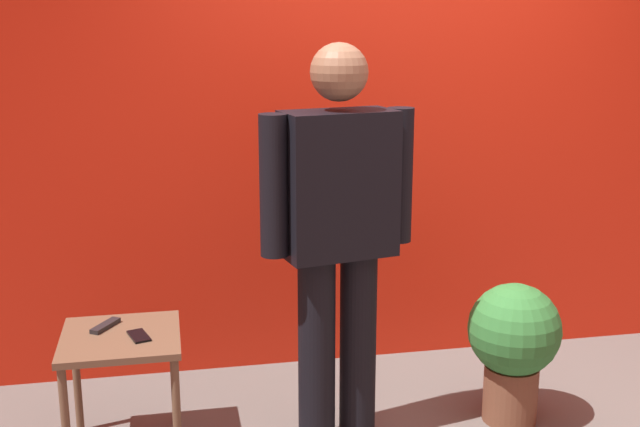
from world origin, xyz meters
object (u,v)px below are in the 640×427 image
side_table (122,354)px  potted_plant (514,341)px  tv_remote (105,326)px  cell_phone (139,336)px  standing_person (338,228)px

side_table → potted_plant: bearing=-1.9°
side_table → potted_plant: potted_plant is taller
tv_remote → potted_plant: (1.88, -0.16, -0.16)m
side_table → cell_phone: cell_phone is taller
side_table → cell_phone: (0.08, -0.04, 0.09)m
standing_person → cell_phone: 0.98m
standing_person → cell_phone: standing_person is taller
standing_person → tv_remote: bearing=170.8°
standing_person → tv_remote: size_ratio=10.60×
side_table → cell_phone: bearing=-26.6°
standing_person → side_table: bearing=175.9°
side_table → potted_plant: 1.81m
standing_person → side_table: (-0.95, 0.07, -0.54)m
standing_person → tv_remote: 1.12m
tv_remote → side_table: bearing=-22.5°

